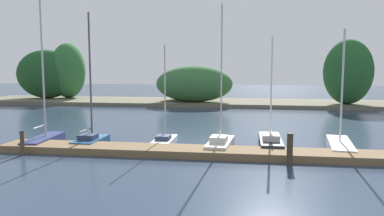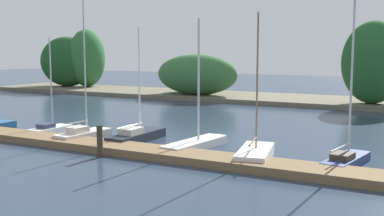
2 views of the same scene
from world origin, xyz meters
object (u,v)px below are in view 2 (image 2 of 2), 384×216
sailboat_5 (197,142)px  sailboat_6 (256,153)px  sailboat_2 (51,128)px  mooring_piling_1 (100,141)px  sailboat_4 (138,135)px  sailboat_3 (85,134)px  sailboat_7 (347,157)px

sailboat_5 → sailboat_6: sailboat_6 is taller
sailboat_2 → mooring_piling_1: size_ratio=3.83×
sailboat_5 → sailboat_4: bearing=95.4°
sailboat_2 → sailboat_5: bearing=-88.7°
sailboat_2 → sailboat_3: bearing=-103.5°
sailboat_5 → sailboat_7: size_ratio=0.91×
sailboat_2 → sailboat_3: 3.18m
sailboat_5 → mooring_piling_1: 4.72m
mooring_piling_1 → sailboat_3: bearing=140.1°
sailboat_3 → sailboat_4: bearing=-61.3°
sailboat_6 → sailboat_7: 3.74m
sailboat_4 → sailboat_7: size_ratio=0.87×
sailboat_2 → sailboat_6: sailboat_6 is taller
sailboat_2 → sailboat_5: (9.25, 0.24, 0.02)m
sailboat_2 → sailboat_4: 5.72m
sailboat_3 → sailboat_7: sailboat_3 is taller
sailboat_5 → sailboat_7: sailboat_7 is taller
sailboat_5 → mooring_piling_1: size_ratio=4.36×
sailboat_3 → mooring_piling_1: size_ratio=5.22×
sailboat_6 → sailboat_5: bearing=62.3°
sailboat_4 → mooring_piling_1: 3.86m
sailboat_3 → sailboat_7: size_ratio=1.09×
sailboat_3 → mooring_piling_1: (3.19, -2.67, 0.36)m
sailboat_2 → sailboat_7: (16.20, 0.18, 0.06)m
sailboat_2 → sailboat_7: bearing=-89.5°
sailboat_3 → sailboat_6: bearing=-84.6°
sailboat_2 → sailboat_7: 16.20m
sailboat_4 → sailboat_7: 10.50m
sailboat_3 → mooring_piling_1: 4.17m
sailboat_3 → sailboat_5: (6.15, 0.98, -0.06)m
sailboat_2 → sailboat_7: size_ratio=0.80×
sailboat_3 → sailboat_6: (9.48, 0.01, -0.05)m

